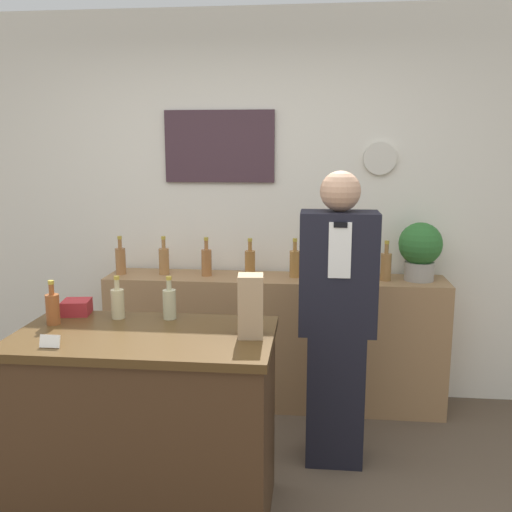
% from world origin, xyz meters
% --- Properties ---
extents(back_wall, '(5.20, 0.09, 2.70)m').
position_xyz_m(back_wall, '(-0.00, 2.00, 1.36)').
color(back_wall, silver).
rests_on(back_wall, ground_plane).
extents(back_shelf, '(2.30, 0.38, 0.91)m').
position_xyz_m(back_shelf, '(0.25, 1.75, 0.46)').
color(back_shelf, '#9E754C').
rests_on(back_shelf, ground_plane).
extents(display_counter, '(1.21, 0.67, 0.93)m').
position_xyz_m(display_counter, '(-0.27, 0.45, 0.47)').
color(display_counter, '#422B19').
rests_on(display_counter, ground_plane).
extents(shopkeeper, '(0.42, 0.26, 1.66)m').
position_xyz_m(shopkeeper, '(0.65, 1.05, 0.83)').
color(shopkeeper, black).
rests_on(shopkeeper, ground_plane).
extents(potted_plant, '(0.28, 0.28, 0.39)m').
position_xyz_m(potted_plant, '(1.20, 1.76, 1.12)').
color(potted_plant, '#9E998E').
rests_on(potted_plant, back_shelf).
extents(paper_bag, '(0.12, 0.12, 0.29)m').
position_xyz_m(paper_bag, '(0.23, 0.46, 1.07)').
color(paper_bag, tan).
rests_on(paper_bag, display_counter).
extents(price_card_left, '(0.09, 0.02, 0.06)m').
position_xyz_m(price_card_left, '(-0.61, 0.22, 0.96)').
color(price_card_left, white).
rests_on(price_card_left, display_counter).
extents(gift_box, '(0.16, 0.15, 0.07)m').
position_xyz_m(gift_box, '(-0.70, 0.71, 0.97)').
color(gift_box, maroon).
rests_on(gift_box, display_counter).
extents(counter_bottle_0, '(0.07, 0.07, 0.22)m').
position_xyz_m(counter_bottle_0, '(-0.74, 0.54, 1.01)').
color(counter_bottle_0, brown).
rests_on(counter_bottle_0, display_counter).
extents(counter_bottle_1, '(0.07, 0.07, 0.22)m').
position_xyz_m(counter_bottle_1, '(-0.46, 0.67, 1.01)').
color(counter_bottle_1, tan).
rests_on(counter_bottle_1, display_counter).
extents(counter_bottle_2, '(0.07, 0.07, 0.22)m').
position_xyz_m(counter_bottle_2, '(-0.20, 0.69, 1.01)').
color(counter_bottle_2, '#B1AD86').
rests_on(counter_bottle_2, display_counter).
extents(shelf_bottle_0, '(0.07, 0.07, 0.27)m').
position_xyz_m(shelf_bottle_0, '(-0.82, 1.74, 1.01)').
color(shelf_bottle_0, '#9D673A').
rests_on(shelf_bottle_0, back_shelf).
extents(shelf_bottle_1, '(0.07, 0.07, 0.27)m').
position_xyz_m(shelf_bottle_1, '(-0.52, 1.76, 1.01)').
color(shelf_bottle_1, '#A3703F').
rests_on(shelf_bottle_1, back_shelf).
extents(shelf_bottle_2, '(0.07, 0.07, 0.27)m').
position_xyz_m(shelf_bottle_2, '(-0.22, 1.75, 1.01)').
color(shelf_bottle_2, '#9F6537').
rests_on(shelf_bottle_2, back_shelf).
extents(shelf_bottle_3, '(0.07, 0.07, 0.27)m').
position_xyz_m(shelf_bottle_3, '(0.08, 1.74, 1.01)').
color(shelf_bottle_3, '#A16932').
rests_on(shelf_bottle_3, back_shelf).
extents(shelf_bottle_4, '(0.07, 0.07, 0.27)m').
position_xyz_m(shelf_bottle_4, '(0.38, 1.77, 1.01)').
color(shelf_bottle_4, '#A37037').
rests_on(shelf_bottle_4, back_shelf).
extents(shelf_bottle_5, '(0.07, 0.07, 0.27)m').
position_xyz_m(shelf_bottle_5, '(0.68, 1.77, 1.01)').
color(shelf_bottle_5, '#9E723C').
rests_on(shelf_bottle_5, back_shelf).
extents(shelf_bottle_6, '(0.07, 0.07, 0.27)m').
position_xyz_m(shelf_bottle_6, '(0.98, 1.73, 1.01)').
color(shelf_bottle_6, '#9C6E3C').
rests_on(shelf_bottle_6, back_shelf).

